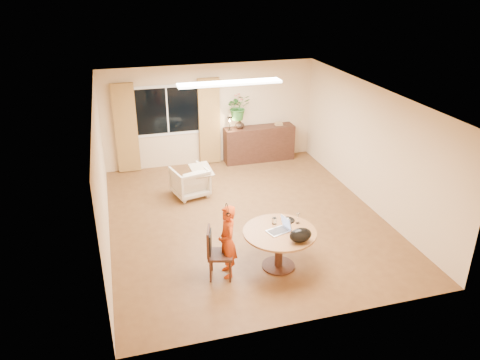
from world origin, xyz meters
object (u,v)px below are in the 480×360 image
at_px(dining_table, 279,239).
at_px(armchair, 190,181).
at_px(dining_chair, 221,253).
at_px(child, 227,242).
at_px(sideboard, 259,144).

xyz_separation_m(dining_table, armchair, (-0.98, 3.20, -0.22)).
bearing_deg(dining_table, armchair, 107.00).
height_order(dining_chair, child, child).
relative_size(armchair, sideboard, 0.40).
bearing_deg(armchair, child, 76.96).
height_order(dining_table, child, child).
bearing_deg(armchair, sideboard, -157.40).
distance_m(dining_table, child, 0.91).
bearing_deg(sideboard, child, -113.57).
xyz_separation_m(dining_table, dining_chair, (-1.03, -0.01, -0.10)).
bearing_deg(child, dining_table, 88.81).
bearing_deg(child, dining_chair, -75.63).
xyz_separation_m(armchair, sideboard, (2.17, 1.63, 0.13)).
distance_m(dining_table, sideboard, 4.98).
height_order(dining_chair, armchair, dining_chair).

